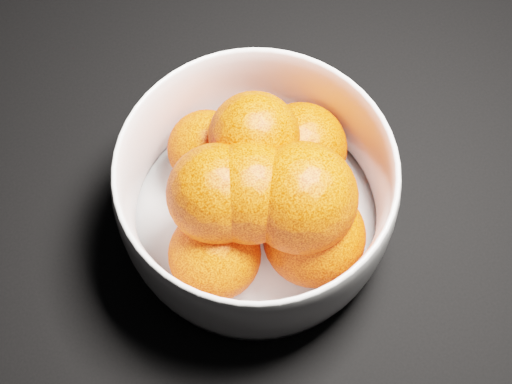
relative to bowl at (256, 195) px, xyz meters
name	(u,v)px	position (x,y,z in m)	size (l,w,h in m)	color
bowl	(256,195)	(0.00, 0.00, 0.00)	(0.20, 0.20, 0.10)	silver
orange_pile	(264,192)	(0.00, -0.01, 0.02)	(0.16, 0.16, 0.12)	#F6410C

